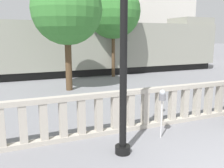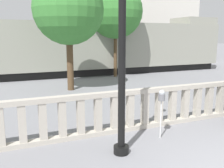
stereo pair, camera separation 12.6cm
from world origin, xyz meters
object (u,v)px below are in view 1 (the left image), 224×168
tree_left (113,11)px  train_near (92,47)px  lamppost (124,36)px  tree_right (67,9)px  parking_meter (162,99)px

tree_left → train_near: bearing=116.8°
lamppost → train_near: bearing=74.1°
train_near → tree_right: bearing=-120.9°
tree_left → tree_right: size_ratio=1.06×
train_near → tree_left: size_ratio=3.40×
tree_right → tree_left: bearing=39.2°
parking_meter → tree_left: bearing=73.2°
lamppost → tree_left: size_ratio=0.83×
train_near → parking_meter: bearing=-100.3°
lamppost → tree_right: tree_right is taller
train_near → tree_right: size_ratio=3.61×
tree_left → parking_meter: bearing=-106.8°
lamppost → train_near: size_ratio=0.24×
lamppost → tree_left: bearing=67.3°
parking_meter → tree_right: (-0.83, 7.49, 3.10)m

